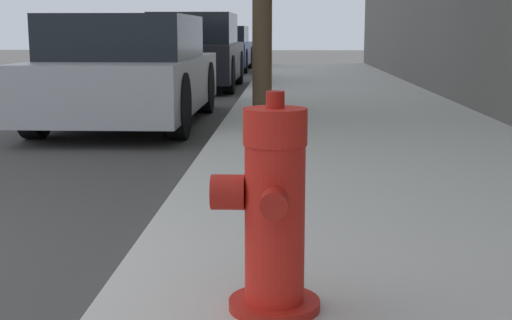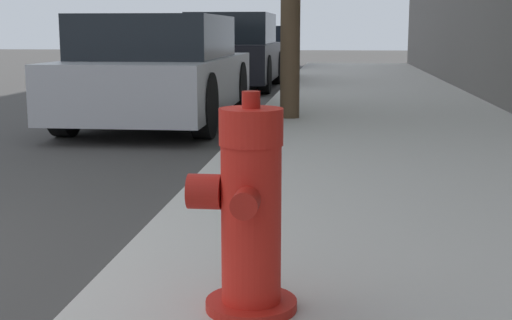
{
  "view_description": "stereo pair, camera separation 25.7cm",
  "coord_description": "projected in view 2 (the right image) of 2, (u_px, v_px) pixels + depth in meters",
  "views": [
    {
      "loc": [
        2.72,
        -2.62,
        1.16
      ],
      "look_at": [
        2.56,
        1.05,
        0.49
      ],
      "focal_mm": 50.0,
      "sensor_mm": 36.0,
      "label": 1
    },
    {
      "loc": [
        2.98,
        -2.6,
        1.16
      ],
      "look_at": [
        2.56,
        1.05,
        0.49
      ],
      "focal_mm": 50.0,
      "sensor_mm": 36.0,
      "label": 2
    }
  ],
  "objects": [
    {
      "name": "fire_hydrant",
      "position": [
        249.0,
        213.0,
        2.54
      ],
      "size": [
        0.39,
        0.42,
        0.8
      ],
      "color": "red",
      "rests_on": "sidewalk_slab"
    },
    {
      "name": "parked_car_near",
      "position": [
        160.0,
        71.0,
        8.92
      ],
      "size": [
        1.77,
        4.1,
        1.34
      ],
      "color": "#B7B7BC",
      "rests_on": "ground_plane"
    },
    {
      "name": "parked_car_mid",
      "position": [
        233.0,
        52.0,
        14.35
      ],
      "size": [
        1.72,
        3.98,
        1.49
      ],
      "color": "black",
      "rests_on": "ground_plane"
    },
    {
      "name": "parked_car_far",
      "position": [
        262.0,
        49.0,
        20.69
      ],
      "size": [
        1.73,
        4.14,
        1.28
      ],
      "color": "navy",
      "rests_on": "ground_plane"
    }
  ]
}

